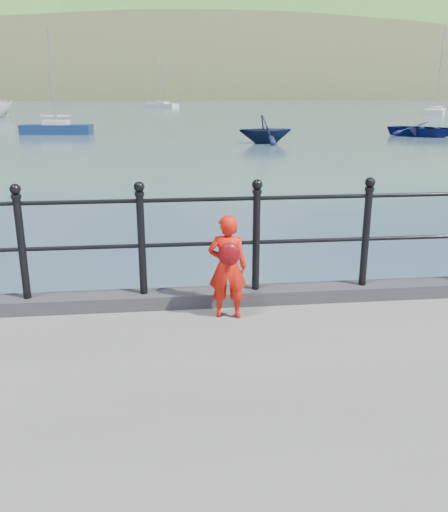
{
  "coord_description": "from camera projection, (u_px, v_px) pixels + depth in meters",
  "views": [
    {
      "loc": [
        -0.35,
        -5.59,
        3.23
      ],
      "look_at": [
        0.25,
        -0.2,
        1.55
      ],
      "focal_mm": 38.0,
      "sensor_mm": 36.0,
      "label": 1
    }
  ],
  "objects": [
    {
      "name": "ground",
      "position": [
        201.0,
        379.0,
        6.3
      ],
      "size": [
        600.0,
        600.0,
        0.0
      ],
      "primitive_type": "plane",
      "color": "#2D4251",
      "rests_on": "ground"
    },
    {
      "name": "kerb",
      "position": [
        200.0,
        297.0,
        5.84
      ],
      "size": [
        60.0,
        0.3,
        0.15
      ],
      "primitive_type": "cube",
      "color": "#28282B",
      "rests_on": "quay"
    },
    {
      "name": "railing",
      "position": [
        199.0,
        230.0,
        5.62
      ],
      "size": [
        18.11,
        0.11,
        1.2
      ],
      "color": "black",
      "rests_on": "kerb"
    },
    {
      "name": "far_shore",
      "position": [
        249.0,
        148.0,
        244.3
      ],
      "size": [
        830.0,
        200.0,
        156.0
      ],
      "color": "#333A21",
      "rests_on": "ground"
    },
    {
      "name": "child",
      "position": [
        228.0,
        266.0,
        5.38
      ],
      "size": [
        0.43,
        0.34,
        1.07
      ],
      "rotation": [
        0.0,
        0.0,
        2.98
      ],
      "color": "red",
      "rests_on": "quay"
    },
    {
      "name": "launch_blue",
      "position": [
        424.0,
        129.0,
        37.79
      ],
      "size": [
        5.92,
        5.76,
        1.0
      ],
      "primitive_type": "imported",
      "rotation": [
        0.0,
        0.0,
        0.87
      ],
      "color": "#12184F",
      "rests_on": "ground"
    },
    {
      "name": "launch_navy",
      "position": [
        265.0,
        129.0,
        32.79
      ],
      "size": [
        3.36,
        2.95,
        1.69
      ],
      "primitive_type": "imported",
      "rotation": [
        0.0,
        0.0,
        1.63
      ],
      "color": "#0E1632",
      "rests_on": "ground"
    },
    {
      "name": "sailboat_far",
      "position": [
        435.0,
        112.0,
        69.84
      ],
      "size": [
        5.78,
        7.83,
        10.96
      ],
      "rotation": [
        0.0,
        0.0,
        1.04
      ],
      "color": "beige",
      "rests_on": "ground"
    },
    {
      "name": "sailboat_port",
      "position": [
        57.0,
        130.0,
        39.54
      ],
      "size": [
        5.21,
        2.21,
        7.47
      ],
      "rotation": [
        0.0,
        0.0,
        -0.12
      ],
      "color": "#122550",
      "rests_on": "ground"
    },
    {
      "name": "sailboat_deep",
      "position": [
        162.0,
        106.0,
        93.72
      ],
      "size": [
        5.98,
        5.49,
        9.25
      ],
      "rotation": [
        0.0,
        0.0,
        -0.71
      ],
      "color": "beige",
      "rests_on": "ground"
    }
  ]
}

